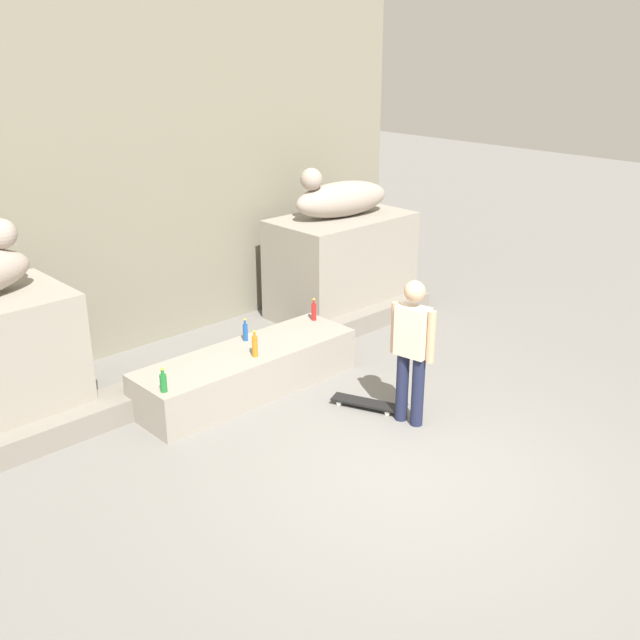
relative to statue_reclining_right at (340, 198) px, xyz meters
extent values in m
plane|color=slate|center=(-2.73, -3.74, -1.81)|extent=(40.00, 40.00, 0.00)
cube|color=gray|center=(-2.73, 1.24, 1.68)|extent=(9.24, 0.60, 6.97)
cube|color=gray|center=(0.04, -0.01, -1.04)|extent=(2.12, 1.27, 1.52)
sphere|color=#A59589|center=(-4.94, 0.05, 0.33)|extent=(0.32, 0.32, 0.32)
ellipsoid|color=#A59589|center=(0.04, -0.01, -0.02)|extent=(1.66, 0.78, 0.52)
sphere|color=#A59589|center=(-0.51, 0.07, 0.33)|extent=(0.32, 0.32, 0.32)
cube|color=gray|center=(-2.73, -1.17, -1.54)|extent=(2.86, 0.86, 0.53)
cylinder|color=#1E233F|center=(-1.92, -2.93, -1.40)|extent=(0.14, 0.14, 0.82)
cylinder|color=#1E233F|center=(-1.89, -3.13, -1.40)|extent=(0.14, 0.14, 0.82)
cube|color=beige|center=(-1.90, -3.03, -0.71)|extent=(0.25, 0.39, 0.56)
sphere|color=tan|center=(-1.90, -3.03, -0.25)|extent=(0.23, 0.23, 0.23)
cylinder|color=tan|center=(-1.94, -2.81, -0.72)|extent=(0.09, 0.09, 0.58)
cylinder|color=tan|center=(-1.87, -3.25, -0.72)|extent=(0.09, 0.09, 0.58)
cube|color=black|center=(-2.02, -2.47, -1.74)|extent=(0.49, 0.82, 0.02)
cylinder|color=white|center=(-1.84, -2.72, -1.78)|extent=(0.05, 0.06, 0.06)
cylinder|color=white|center=(-1.97, -2.77, -1.78)|extent=(0.05, 0.06, 0.06)
cylinder|color=white|center=(-2.07, -2.16, -1.78)|extent=(0.05, 0.06, 0.06)
cylinder|color=white|center=(-2.20, -2.22, -1.78)|extent=(0.05, 0.06, 0.06)
cylinder|color=orange|center=(-2.76, -1.37, -1.15)|extent=(0.07, 0.07, 0.25)
cylinder|color=orange|center=(-2.76, -1.37, -0.99)|extent=(0.03, 0.03, 0.06)
cylinder|color=yellow|center=(-2.76, -1.37, -0.96)|extent=(0.04, 0.04, 0.01)
cylinder|color=#1E722D|center=(-4.04, -1.42, -1.18)|extent=(0.08, 0.08, 0.20)
cylinder|color=#1E722D|center=(-4.04, -1.42, -1.05)|extent=(0.03, 0.03, 0.06)
cylinder|color=yellow|center=(-4.04, -1.42, -1.01)|extent=(0.04, 0.04, 0.01)
cylinder|color=#194C99|center=(-2.54, -0.91, -1.17)|extent=(0.06, 0.06, 0.21)
cylinder|color=#194C99|center=(-2.54, -0.91, -1.03)|extent=(0.03, 0.03, 0.06)
cylinder|color=yellow|center=(-2.54, -0.91, -1.00)|extent=(0.03, 0.03, 0.01)
cylinder|color=red|center=(-1.45, -0.98, -1.16)|extent=(0.07, 0.07, 0.23)
cylinder|color=red|center=(-1.45, -0.98, -1.02)|extent=(0.03, 0.03, 0.06)
cylinder|color=yellow|center=(-1.45, -0.98, -0.98)|extent=(0.04, 0.04, 0.01)
cube|color=gray|center=(-2.73, -0.66, -1.67)|extent=(7.65, 0.50, 0.28)
camera|label=1|loc=(-7.73, -7.74, 2.31)|focal=41.88mm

